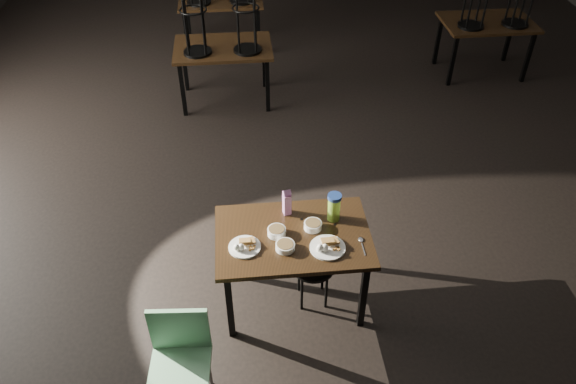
{
  "coord_description": "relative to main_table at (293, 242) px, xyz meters",
  "views": [
    {
      "loc": [
        -0.97,
        -4.7,
        3.77
      ],
      "look_at": [
        -0.62,
        -1.2,
        0.85
      ],
      "focal_mm": 35.0,
      "sensor_mm": 36.0,
      "label": 1
    }
  ],
  "objects": [
    {
      "name": "bentwood_chair",
      "position": [
        0.18,
        0.04,
        -0.22
      ],
      "size": [
        0.4,
        0.39,
        0.76
      ],
      "rotation": [
        0.0,
        0.0,
        -0.33
      ],
      "color": "black",
      "rests_on": "ground"
    },
    {
      "name": "bowl_near",
      "position": [
        -0.13,
        0.02,
        0.11
      ],
      "size": [
        0.14,
        0.14,
        0.06
      ],
      "color": "white",
      "rests_on": "main_table"
    },
    {
      "name": "bowl_far",
      "position": [
        0.16,
        0.06,
        0.11
      ],
      "size": [
        0.14,
        0.14,
        0.06
      ],
      "color": "white",
      "rests_on": "main_table"
    },
    {
      "name": "juice_carton",
      "position": [
        -0.02,
        0.26,
        0.19
      ],
      "size": [
        0.07,
        0.07,
        0.24
      ],
      "color": "#931A80",
      "rests_on": "main_table"
    },
    {
      "name": "spoon",
      "position": [
        0.51,
        -0.12,
        0.08
      ],
      "size": [
        0.04,
        0.2,
        0.01
      ],
      "color": "silver",
      "rests_on": "main_table"
    },
    {
      "name": "plate_right",
      "position": [
        0.24,
        -0.17,
        0.1
      ],
      "size": [
        0.27,
        0.27,
        0.09
      ],
      "color": "white",
      "rests_on": "main_table"
    },
    {
      "name": "water_bottle",
      "position": [
        0.34,
        0.15,
        0.2
      ],
      "size": [
        0.11,
        0.11,
        0.24
      ],
      "color": "#94D23E",
      "rests_on": "main_table"
    },
    {
      "name": "plate_left",
      "position": [
        -0.38,
        -0.1,
        0.1
      ],
      "size": [
        0.24,
        0.24,
        0.08
      ],
      "color": "white",
      "rests_on": "main_table"
    },
    {
      "name": "main_table",
      "position": [
        0.0,
        0.0,
        0.0
      ],
      "size": [
        1.2,
        0.8,
        0.75
      ],
      "color": "black",
      "rests_on": "ground"
    },
    {
      "name": "bowl_big",
      "position": [
        -0.08,
        -0.14,
        0.11
      ],
      "size": [
        0.15,
        0.15,
        0.05
      ],
      "color": "white",
      "rests_on": "main_table"
    },
    {
      "name": "bg_table_right",
      "position": [
        3.02,
        3.77,
        0.08
      ],
      "size": [
        1.2,
        0.8,
        1.48
      ],
      "color": "black",
      "rests_on": "ground"
    },
    {
      "name": "school_chair",
      "position": [
        -0.85,
        -0.86,
        -0.15
      ],
      "size": [
        0.43,
        0.43,
        0.87
      ],
      "rotation": [
        0.0,
        0.0,
        -0.07
      ],
      "color": "#7BBF8E",
      "rests_on": "ground"
    },
    {
      "name": "bg_table_left",
      "position": [
        -0.51,
        3.35,
        0.08
      ],
      "size": [
        1.2,
        0.8,
        1.48
      ],
      "color": "black",
      "rests_on": "ground"
    }
  ]
}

